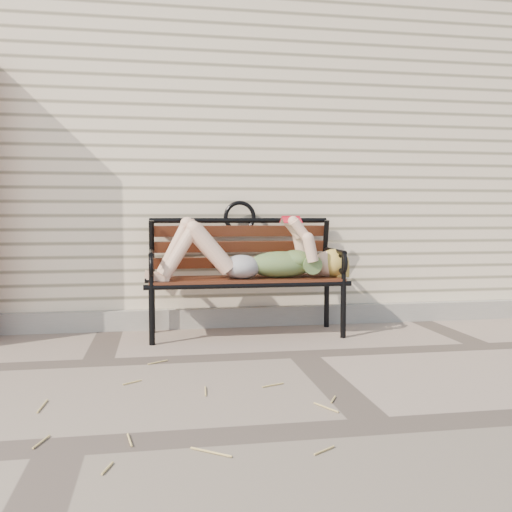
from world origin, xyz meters
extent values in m
plane|color=gray|center=(0.00, 0.00, 0.00)|extent=(80.00, 80.00, 0.00)
cube|color=#F5E1BF|center=(0.00, 3.00, 1.50)|extent=(8.00, 4.00, 3.00)
cube|color=#473932|center=(0.00, 3.00, 3.15)|extent=(8.30, 4.30, 0.30)
cube|color=#ACA69C|center=(0.00, 0.97, 0.07)|extent=(8.00, 0.10, 0.15)
cylinder|color=black|center=(-0.93, 0.42, 0.20)|extent=(0.04, 0.04, 0.41)
cylinder|color=black|center=(-0.93, 0.83, 0.20)|extent=(0.04, 0.04, 0.41)
cylinder|color=black|center=(0.41, 0.42, 0.20)|extent=(0.04, 0.04, 0.41)
cylinder|color=black|center=(0.41, 0.83, 0.20)|extent=(0.04, 0.04, 0.41)
cube|color=#542415|center=(-0.26, 0.63, 0.41)|extent=(1.38, 0.44, 0.03)
cylinder|color=black|center=(-0.26, 0.42, 0.39)|extent=(1.45, 0.04, 0.04)
cylinder|color=black|center=(-0.26, 0.83, 0.39)|extent=(1.45, 0.04, 0.04)
torus|color=black|center=(-0.26, 0.93, 0.86)|extent=(0.25, 0.03, 0.25)
ellipsoid|color=#0B464F|center=(-0.01, 0.60, 0.52)|extent=(0.49, 0.28, 0.19)
ellipsoid|color=#0B464F|center=(0.10, 0.60, 0.55)|extent=(0.24, 0.27, 0.15)
ellipsoid|color=#9A999E|center=(-0.30, 0.60, 0.50)|extent=(0.27, 0.31, 0.17)
sphere|color=beige|center=(0.35, 0.60, 0.52)|extent=(0.20, 0.20, 0.20)
ellipsoid|color=gold|center=(0.39, 0.60, 0.52)|extent=(0.23, 0.23, 0.21)
cube|color=red|center=(0.07, 0.60, 0.86)|extent=(0.13, 0.02, 0.02)
cube|color=beige|center=(0.07, 0.56, 0.84)|extent=(0.13, 0.08, 0.05)
cube|color=beige|center=(0.07, 0.64, 0.84)|extent=(0.13, 0.08, 0.05)
cube|color=red|center=(0.07, 0.56, 0.84)|extent=(0.14, 0.09, 0.05)
cube|color=red|center=(0.07, 0.64, 0.84)|extent=(0.14, 0.09, 0.05)
cylinder|color=tan|center=(-1.33, -1.26, 0.01)|extent=(0.04, 0.08, 0.01)
cylinder|color=tan|center=(-1.48, -0.09, 0.01)|extent=(0.17, 0.02, 0.01)
cylinder|color=tan|center=(-1.68, -0.32, 0.01)|extent=(0.10, 0.08, 0.01)
cylinder|color=tan|center=(-1.04, 0.13, 0.01)|extent=(0.05, 0.12, 0.01)
cylinder|color=tan|center=(-1.56, -0.84, 0.01)|extent=(0.02, 0.10, 0.01)
cylinder|color=tan|center=(-0.32, -0.60, 0.01)|extent=(0.01, 0.09, 0.01)
cylinder|color=tan|center=(-0.61, 0.05, 0.01)|extent=(0.12, 0.08, 0.01)
cylinder|color=tan|center=(-0.49, -0.77, 0.01)|extent=(0.09, 0.08, 0.01)
cylinder|color=tan|center=(-1.19, -1.03, 0.01)|extent=(0.08, 0.08, 0.01)
cylinder|color=tan|center=(-1.01, -1.02, 0.01)|extent=(0.11, 0.13, 0.01)
cylinder|color=tan|center=(-0.42, -0.22, 0.01)|extent=(0.12, 0.03, 0.01)
cylinder|color=tan|center=(-0.46, -0.60, 0.01)|extent=(0.03, 0.09, 0.01)
cylinder|color=tan|center=(-0.58, -0.71, 0.01)|extent=(0.06, 0.14, 0.01)
camera|label=1|loc=(-0.88, -3.43, 0.87)|focal=40.00mm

